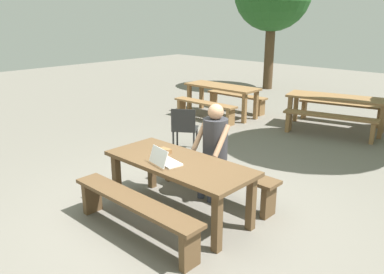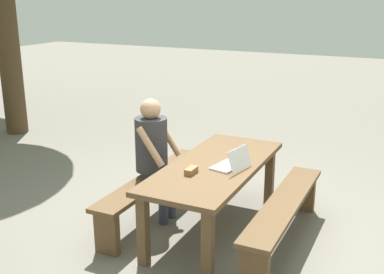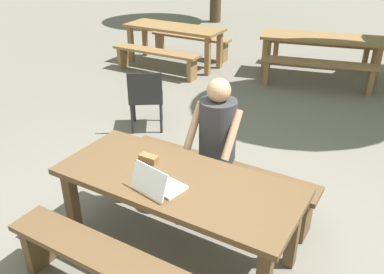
# 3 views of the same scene
# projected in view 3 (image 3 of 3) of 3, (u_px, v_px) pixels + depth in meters

# --- Properties ---
(ground_plane) EXTENTS (30.00, 30.00, 0.00)m
(ground_plane) POSITION_uv_depth(u_px,v_px,m) (178.00, 249.00, 3.52)
(ground_plane) COLOR slate
(picnic_table_front) EXTENTS (1.95, 0.83, 0.72)m
(picnic_table_front) POSITION_uv_depth(u_px,v_px,m) (177.00, 189.00, 3.23)
(picnic_table_front) COLOR brown
(picnic_table_front) RESTS_ON ground
(bench_near) EXTENTS (1.93, 0.30, 0.47)m
(bench_near) POSITION_uv_depth(u_px,v_px,m) (122.00, 273.00, 2.81)
(bench_near) COLOR brown
(bench_near) RESTS_ON ground
(bench_far) EXTENTS (1.93, 0.30, 0.47)m
(bench_far) POSITION_uv_depth(u_px,v_px,m) (218.00, 175.00, 3.91)
(bench_far) COLOR brown
(bench_far) RESTS_ON ground
(laptop) EXTENTS (0.38, 0.34, 0.22)m
(laptop) POSITION_uv_depth(u_px,v_px,m) (158.00, 183.00, 3.03)
(laptop) COLOR white
(laptop) RESTS_ON picnic_table_front
(small_pouch) EXTENTS (0.16, 0.07, 0.06)m
(small_pouch) POSITION_uv_depth(u_px,v_px,m) (149.00, 158.00, 3.40)
(small_pouch) COLOR olive
(small_pouch) RESTS_ON picnic_table_front
(person_seated) EXTENTS (0.45, 0.43, 1.32)m
(person_seated) POSITION_uv_depth(u_px,v_px,m) (216.00, 136.00, 3.69)
(person_seated) COLOR #333847
(person_seated) RESTS_ON ground
(plastic_chair) EXTENTS (0.61, 0.61, 0.84)m
(plastic_chair) POSITION_uv_depth(u_px,v_px,m) (146.00, 98.00, 5.37)
(plastic_chair) COLOR #262626
(plastic_chair) RESTS_ON ground
(picnic_table_mid) EXTENTS (1.95, 0.72, 0.76)m
(picnic_table_mid) POSITION_uv_depth(u_px,v_px,m) (174.00, 33.00, 7.88)
(picnic_table_mid) COLOR olive
(picnic_table_mid) RESTS_ON ground
(bench_mid_south) EXTENTS (1.75, 0.33, 0.44)m
(bench_mid_south) POSITION_uv_depth(u_px,v_px,m) (156.00, 56.00, 7.52)
(bench_mid_south) COLOR olive
(bench_mid_south) RESTS_ON ground
(bench_mid_north) EXTENTS (1.75, 0.33, 0.44)m
(bench_mid_north) POSITION_uv_depth(u_px,v_px,m) (191.00, 41.00, 8.52)
(bench_mid_north) COLOR olive
(bench_mid_north) RESTS_ON ground
(picnic_table_rear) EXTENTS (2.21, 1.19, 0.74)m
(picnic_table_rear) POSITION_uv_depth(u_px,v_px,m) (321.00, 42.00, 7.24)
(picnic_table_rear) COLOR olive
(picnic_table_rear) RESTS_ON ground
(bench_rear_south) EXTENTS (1.91, 0.73, 0.47)m
(bench_rear_south) POSITION_uv_depth(u_px,v_px,m) (318.00, 68.00, 6.81)
(bench_rear_south) COLOR olive
(bench_rear_south) RESTS_ON ground
(bench_rear_north) EXTENTS (1.91, 0.73, 0.47)m
(bench_rear_north) POSITION_uv_depth(u_px,v_px,m) (320.00, 48.00, 7.93)
(bench_rear_north) COLOR olive
(bench_rear_north) RESTS_ON ground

